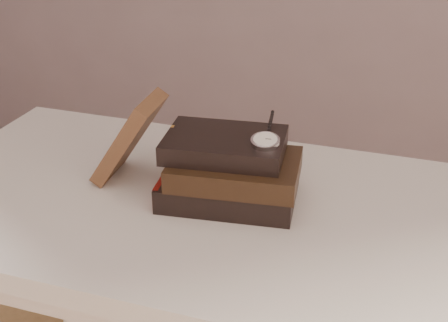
% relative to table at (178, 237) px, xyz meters
% --- Properties ---
extents(table, '(1.00, 0.60, 0.75)m').
position_rel_table_xyz_m(table, '(0.00, 0.00, 0.00)').
color(table, beige).
rests_on(table, ground).
extents(book_stack, '(0.26, 0.19, 0.12)m').
position_rel_table_xyz_m(book_stack, '(0.10, 0.02, 0.15)').
color(book_stack, black).
rests_on(book_stack, table).
extents(journal, '(0.13, 0.12, 0.17)m').
position_rel_table_xyz_m(journal, '(-0.11, 0.04, 0.18)').
color(journal, '#422819').
rests_on(journal, table).
extents(pocket_watch, '(0.06, 0.15, 0.02)m').
position_rel_table_xyz_m(pocket_watch, '(0.16, 0.02, 0.22)').
color(pocket_watch, silver).
rests_on(pocket_watch, book_stack).
extents(eyeglasses, '(0.11, 0.13, 0.05)m').
position_rel_table_xyz_m(eyeglasses, '(0.00, 0.09, 0.16)').
color(eyeglasses, silver).
rests_on(eyeglasses, book_stack).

